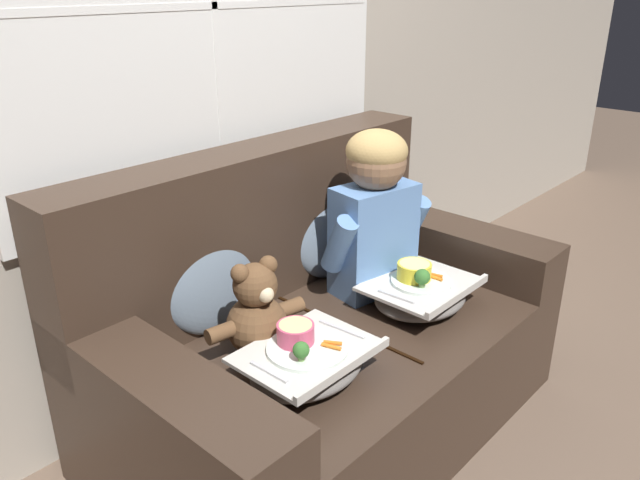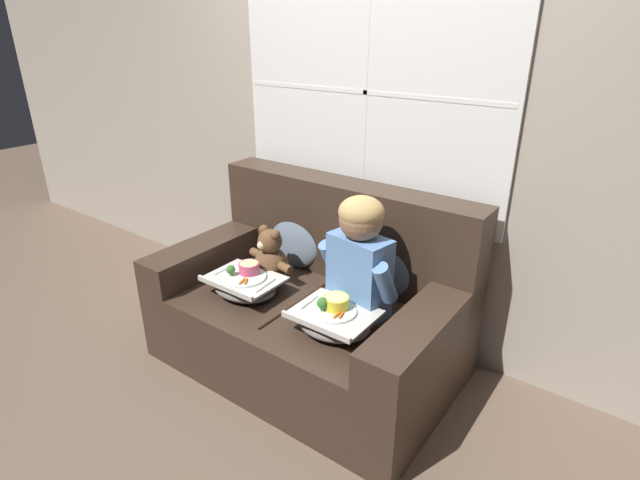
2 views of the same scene
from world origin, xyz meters
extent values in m
plane|color=brown|center=(0.00, 0.00, 0.00)|extent=(14.00, 14.00, 0.00)
cube|color=#A89E8E|center=(0.00, 0.60, 1.30)|extent=(8.00, 0.05, 2.60)
cube|color=white|center=(0.00, 0.56, 1.46)|extent=(1.67, 0.02, 1.36)
cube|color=black|center=(0.00, 0.56, 1.46)|extent=(1.62, 0.01, 1.31)
cube|color=white|center=(0.00, 0.55, 1.46)|extent=(0.02, 0.02, 1.31)
cube|color=white|center=(0.00, 0.55, 1.46)|extent=(1.62, 0.02, 0.02)
cube|color=#38281E|center=(0.00, 0.00, 0.22)|extent=(1.63, 0.98, 0.43)
cube|color=#38281E|center=(0.00, 0.38, 0.72)|extent=(1.63, 0.22, 0.56)
cube|color=#38281E|center=(-0.71, 0.00, 0.52)|extent=(0.22, 0.98, 0.18)
cube|color=#38281E|center=(0.71, 0.00, 0.52)|extent=(0.22, 0.98, 0.18)
cube|color=black|center=(0.00, -0.02, 0.44)|extent=(0.01, 0.72, 0.01)
ellipsoid|color=slate|center=(0.30, 0.30, 0.63)|extent=(0.40, 0.19, 0.42)
ellipsoid|color=slate|center=(-0.30, 0.30, 0.63)|extent=(0.39, 0.19, 0.41)
cube|color=#5B84BC|center=(0.30, 0.06, 0.64)|extent=(0.34, 0.22, 0.42)
sphere|color=#936B4C|center=(0.30, 0.06, 0.95)|extent=(0.22, 0.22, 0.22)
ellipsoid|color=tan|center=(0.30, 0.06, 0.98)|extent=(0.22, 0.22, 0.15)
cylinder|color=#5B84BC|center=(0.12, 0.07, 0.68)|extent=(0.11, 0.18, 0.23)
cylinder|color=#5B84BC|center=(0.47, 0.01, 0.68)|extent=(0.11, 0.18, 0.23)
sphere|color=brown|center=(-0.30, 0.06, 0.53)|extent=(0.20, 0.20, 0.20)
sphere|color=brown|center=(-0.30, 0.06, 0.68)|extent=(0.14, 0.14, 0.14)
sphere|color=brown|center=(-0.35, 0.07, 0.73)|extent=(0.06, 0.06, 0.06)
sphere|color=brown|center=(-0.25, 0.05, 0.73)|extent=(0.06, 0.06, 0.06)
sphere|color=beige|center=(-0.31, 0.00, 0.67)|extent=(0.05, 0.05, 0.05)
sphere|color=black|center=(-0.31, -0.02, 0.67)|extent=(0.02, 0.02, 0.02)
cylinder|color=brown|center=(-0.42, 0.08, 0.55)|extent=(0.10, 0.07, 0.05)
cylinder|color=brown|center=(-0.18, 0.04, 0.55)|extent=(0.10, 0.07, 0.05)
cylinder|color=brown|center=(-0.36, -0.03, 0.46)|extent=(0.07, 0.10, 0.05)
cylinder|color=brown|center=(-0.27, -0.04, 0.46)|extent=(0.07, 0.10, 0.05)
ellipsoid|color=slate|center=(0.30, -0.16, 0.48)|extent=(0.37, 0.31, 0.09)
cube|color=beige|center=(0.30, -0.16, 0.53)|extent=(0.39, 0.32, 0.01)
cube|color=beige|center=(0.30, -0.31, 0.54)|extent=(0.39, 0.02, 0.02)
cylinder|color=silver|center=(0.30, -0.16, 0.54)|extent=(0.22, 0.22, 0.01)
cylinder|color=yellow|center=(0.29, -0.13, 0.58)|extent=(0.12, 0.12, 0.06)
cylinder|color=#E5D189|center=(0.29, -0.13, 0.60)|extent=(0.11, 0.11, 0.01)
sphere|color=#38702D|center=(0.25, -0.19, 0.59)|extent=(0.06, 0.06, 0.06)
cylinder|color=#7A9E56|center=(0.25, -0.19, 0.56)|extent=(0.02, 0.02, 0.03)
cylinder|color=orange|center=(0.34, -0.20, 0.55)|extent=(0.01, 0.06, 0.01)
cylinder|color=orange|center=(0.36, -0.19, 0.55)|extent=(0.02, 0.05, 0.01)
cube|color=silver|center=(0.15, -0.16, 0.54)|extent=(0.02, 0.14, 0.01)
ellipsoid|color=slate|center=(-0.30, -0.16, 0.48)|extent=(0.38, 0.29, 0.09)
cube|color=beige|center=(-0.30, -0.16, 0.53)|extent=(0.40, 0.31, 0.01)
cube|color=beige|center=(-0.30, -0.31, 0.54)|extent=(0.40, 0.02, 0.02)
cylinder|color=silver|center=(-0.30, -0.16, 0.54)|extent=(0.24, 0.24, 0.01)
cylinder|color=#D64C70|center=(-0.30, -0.12, 0.58)|extent=(0.11, 0.11, 0.06)
cylinder|color=#E5D189|center=(-0.30, -0.12, 0.60)|extent=(0.10, 0.10, 0.01)
sphere|color=#38702D|center=(-0.36, -0.20, 0.58)|extent=(0.05, 0.05, 0.05)
cylinder|color=#7A9E56|center=(-0.36, -0.20, 0.56)|extent=(0.02, 0.02, 0.02)
cylinder|color=orange|center=(-0.26, -0.22, 0.55)|extent=(0.03, 0.06, 0.01)
cylinder|color=orange|center=(-0.24, -0.21, 0.55)|extent=(0.04, 0.05, 0.01)
cube|color=silver|center=(-0.45, -0.16, 0.54)|extent=(0.01, 0.14, 0.01)
cube|color=silver|center=(-0.14, -0.16, 0.54)|extent=(0.03, 0.17, 0.01)
camera|label=1|loc=(-1.43, -1.25, 1.55)|focal=35.00mm
camera|label=2|loc=(1.46, -1.86, 1.82)|focal=28.00mm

